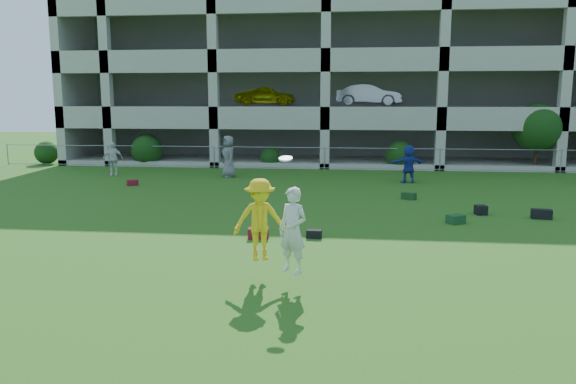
# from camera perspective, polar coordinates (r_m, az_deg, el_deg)

# --- Properties ---
(ground) EXTENTS (100.00, 100.00, 0.00)m
(ground) POSITION_cam_1_polar(r_m,az_deg,el_deg) (11.43, -1.25, -9.42)
(ground) COLOR #235114
(ground) RESTS_ON ground
(bystander_b) EXTENTS (1.03, 0.68, 1.63)m
(bystander_b) POSITION_cam_1_polar(r_m,az_deg,el_deg) (28.80, -17.37, 3.25)
(bystander_b) COLOR silver
(bystander_b) RESTS_ON ground
(bystander_c) EXTENTS (1.05, 1.16, 1.99)m
(bystander_c) POSITION_cam_1_polar(r_m,az_deg,el_deg) (26.95, -6.06, 3.61)
(bystander_c) COLOR slate
(bystander_c) RESTS_ON ground
(bystander_d) EXTENTS (1.64, 0.86, 1.69)m
(bystander_d) POSITION_cam_1_polar(r_m,az_deg,el_deg) (25.58, 12.15, 2.81)
(bystander_d) COLOR #21309B
(bystander_d) RESTS_ON ground
(bag_red_a) EXTENTS (0.58, 0.36, 0.28)m
(bag_red_a) POSITION_cam_1_polar(r_m,az_deg,el_deg) (15.08, -3.03, -4.22)
(bag_red_a) COLOR maroon
(bag_red_a) RESTS_ON ground
(bag_black_b) EXTENTS (0.41, 0.27, 0.22)m
(bag_black_b) POSITION_cam_1_polar(r_m,az_deg,el_deg) (15.14, 2.66, -4.27)
(bag_black_b) COLOR black
(bag_black_b) RESTS_ON ground
(bag_green_c) EXTENTS (0.61, 0.56, 0.26)m
(bag_green_c) POSITION_cam_1_polar(r_m,az_deg,el_deg) (17.59, 16.67, -2.67)
(bag_green_c) COLOR #153A20
(bag_green_c) RESTS_ON ground
(crate_d) EXTENTS (0.39, 0.39, 0.30)m
(crate_d) POSITION_cam_1_polar(r_m,az_deg,el_deg) (19.18, 19.00, -1.74)
(crate_d) COLOR black
(crate_d) RESTS_ON ground
(bag_black_e) EXTENTS (0.64, 0.38, 0.30)m
(bag_black_e) POSITION_cam_1_polar(r_m,az_deg,el_deg) (19.21, 24.36, -2.05)
(bag_black_e) COLOR black
(bag_black_e) RESTS_ON ground
(bag_red_f) EXTENTS (0.53, 0.50, 0.24)m
(bag_red_f) POSITION_cam_1_polar(r_m,az_deg,el_deg) (25.19, -15.52, 0.91)
(bag_red_f) COLOR #5D1016
(bag_red_f) RESTS_ON ground
(bag_green_g) EXTENTS (0.58, 0.52, 0.25)m
(bag_green_g) POSITION_cam_1_polar(r_m,az_deg,el_deg) (21.38, 12.17, -0.40)
(bag_green_g) COLOR #143719
(bag_green_g) RESTS_ON ground
(frisbee_contest) EXTENTS (1.72, 1.34, 2.25)m
(frisbee_contest) POSITION_cam_1_polar(r_m,az_deg,el_deg) (11.35, -2.01, -3.09)
(frisbee_contest) COLOR yellow
(frisbee_contest) RESTS_ON ground
(parking_garage) EXTENTS (30.00, 14.00, 12.00)m
(parking_garage) POSITION_cam_1_polar(r_m,az_deg,el_deg) (38.51, 4.49, 12.83)
(parking_garage) COLOR #9E998C
(parking_garage) RESTS_ON ground
(fence) EXTENTS (36.06, 0.06, 1.20)m
(fence) POSITION_cam_1_polar(r_m,az_deg,el_deg) (29.91, 3.73, 3.48)
(fence) COLOR gray
(fence) RESTS_ON ground
(shrub_row) EXTENTS (34.38, 2.52, 3.50)m
(shrub_row) POSITION_cam_1_polar(r_m,az_deg,el_deg) (30.65, 12.45, 5.10)
(shrub_row) COLOR #163D11
(shrub_row) RESTS_ON ground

